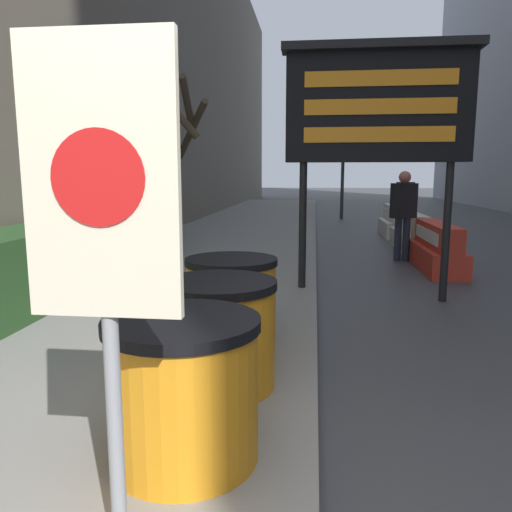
{
  "coord_description": "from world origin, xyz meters",
  "views": [
    {
      "loc": [
        -0.05,
        -1.9,
        1.65
      ],
      "look_at": [
        -0.91,
        5.47,
        0.43
      ],
      "focal_mm": 35.0,
      "sensor_mm": 36.0,
      "label": 1
    }
  ],
  "objects_px": {
    "barrel_drum_foreground": "(183,389)",
    "pedestrian_worker": "(405,199)",
    "jersey_barrier_red_striped": "(437,249)",
    "message_board": "(378,107)",
    "jersey_barrier_white": "(394,223)",
    "barrel_drum_back": "(232,301)",
    "traffic_cone_near": "(428,236)",
    "pedestrian_passerby": "(403,208)",
    "traffic_light_near_curb": "(344,135)",
    "warning_sign": "(103,220)",
    "jersey_barrier_cream": "(411,234)",
    "traffic_cone_mid": "(417,238)",
    "barrel_drum_middle": "(219,333)"
  },
  "relations": [
    {
      "from": "traffic_cone_near",
      "to": "pedestrian_worker",
      "type": "height_order",
      "value": "pedestrian_worker"
    },
    {
      "from": "traffic_cone_near",
      "to": "traffic_cone_mid",
      "type": "xyz_separation_m",
      "value": [
        -0.21,
        0.07,
        -0.06
      ]
    },
    {
      "from": "traffic_cone_mid",
      "to": "pedestrian_passerby",
      "type": "xyz_separation_m",
      "value": [
        -0.54,
        -1.27,
        0.72
      ]
    },
    {
      "from": "barrel_drum_back",
      "to": "jersey_barrier_red_striped",
      "type": "bearing_deg",
      "value": 58.16
    },
    {
      "from": "jersey_barrier_red_striped",
      "to": "message_board",
      "type": "bearing_deg",
      "value": -120.85
    },
    {
      "from": "jersey_barrier_red_striped",
      "to": "pedestrian_worker",
      "type": "bearing_deg",
      "value": 86.85
    },
    {
      "from": "pedestrian_worker",
      "to": "jersey_barrier_white",
      "type": "bearing_deg",
      "value": -136.47
    },
    {
      "from": "jersey_barrier_red_striped",
      "to": "traffic_cone_near",
      "type": "height_order",
      "value": "jersey_barrier_red_striped"
    },
    {
      "from": "traffic_cone_near",
      "to": "barrel_drum_foreground",
      "type": "bearing_deg",
      "value": -110.03
    },
    {
      "from": "jersey_barrier_red_striped",
      "to": "traffic_cone_near",
      "type": "relative_size",
      "value": 2.92
    },
    {
      "from": "traffic_cone_mid",
      "to": "jersey_barrier_white",
      "type": "bearing_deg",
      "value": 91.82
    },
    {
      "from": "message_board",
      "to": "pedestrian_worker",
      "type": "xyz_separation_m",
      "value": [
        1.63,
        7.17,
        -1.49
      ]
    },
    {
      "from": "warning_sign",
      "to": "traffic_cone_mid",
      "type": "relative_size",
      "value": 3.39
    },
    {
      "from": "traffic_light_near_curb",
      "to": "pedestrian_worker",
      "type": "xyz_separation_m",
      "value": [
        1.4,
        -4.9,
        -2.07
      ]
    },
    {
      "from": "message_board",
      "to": "traffic_cone_near",
      "type": "relative_size",
      "value": 4.57
    },
    {
      "from": "jersey_barrier_white",
      "to": "traffic_light_near_curb",
      "type": "relative_size",
      "value": 0.43
    },
    {
      "from": "warning_sign",
      "to": "jersey_barrier_cream",
      "type": "bearing_deg",
      "value": 73.36
    },
    {
      "from": "barrel_drum_back",
      "to": "traffic_light_near_curb",
      "type": "relative_size",
      "value": 0.2
    },
    {
      "from": "warning_sign",
      "to": "jersey_barrier_red_striped",
      "type": "height_order",
      "value": "warning_sign"
    },
    {
      "from": "barrel_drum_foreground",
      "to": "traffic_cone_mid",
      "type": "distance_m",
      "value": 9.05
    },
    {
      "from": "traffic_cone_near",
      "to": "pedestrian_passerby",
      "type": "bearing_deg",
      "value": -122.14
    },
    {
      "from": "warning_sign",
      "to": "pedestrian_worker",
      "type": "bearing_deg",
      "value": 75.5
    },
    {
      "from": "jersey_barrier_red_striped",
      "to": "jersey_barrier_white",
      "type": "xyz_separation_m",
      "value": [
        -0.0,
        4.78,
        0.01
      ]
    },
    {
      "from": "traffic_light_near_curb",
      "to": "pedestrian_worker",
      "type": "distance_m",
      "value": 5.5
    },
    {
      "from": "barrel_drum_foreground",
      "to": "traffic_light_near_curb",
      "type": "height_order",
      "value": "traffic_light_near_curb"
    },
    {
      "from": "pedestrian_worker",
      "to": "traffic_cone_mid",
      "type": "bearing_deg",
      "value": -72.73
    },
    {
      "from": "barrel_drum_foreground",
      "to": "pedestrian_worker",
      "type": "relative_size",
      "value": 0.49
    },
    {
      "from": "barrel_drum_back",
      "to": "traffic_cone_near",
      "type": "distance_m",
      "value": 7.35
    },
    {
      "from": "pedestrian_worker",
      "to": "traffic_light_near_curb",
      "type": "bearing_deg",
      "value": 126.98
    },
    {
      "from": "barrel_drum_back",
      "to": "pedestrian_worker",
      "type": "relative_size",
      "value": 0.49
    },
    {
      "from": "jersey_barrier_cream",
      "to": "message_board",
      "type": "bearing_deg",
      "value": -106.35
    },
    {
      "from": "traffic_light_near_curb",
      "to": "pedestrian_passerby",
      "type": "xyz_separation_m",
      "value": [
        0.67,
        -8.94,
        -2.04
      ]
    },
    {
      "from": "barrel_drum_foreground",
      "to": "traffic_cone_near",
      "type": "distance_m",
      "value": 9.05
    },
    {
      "from": "barrel_drum_middle",
      "to": "traffic_cone_near",
      "type": "height_order",
      "value": "barrel_drum_middle"
    },
    {
      "from": "message_board",
      "to": "pedestrian_worker",
      "type": "distance_m",
      "value": 7.5
    },
    {
      "from": "message_board",
      "to": "jersey_barrier_white",
      "type": "relative_size",
      "value": 1.8
    },
    {
      "from": "barrel_drum_middle",
      "to": "pedestrian_worker",
      "type": "relative_size",
      "value": 0.49
    },
    {
      "from": "traffic_cone_mid",
      "to": "pedestrian_passerby",
      "type": "relative_size",
      "value": 0.34
    },
    {
      "from": "barrel_drum_foreground",
      "to": "jersey_barrier_white",
      "type": "xyz_separation_m",
      "value": [
        2.8,
        11.24,
        -0.16
      ]
    },
    {
      "from": "jersey_barrier_red_striped",
      "to": "pedestrian_passerby",
      "type": "distance_m",
      "value": 1.16
    },
    {
      "from": "barrel_drum_foreground",
      "to": "jersey_barrier_white",
      "type": "relative_size",
      "value": 0.46
    },
    {
      "from": "jersey_barrier_cream",
      "to": "warning_sign",
      "type": "bearing_deg",
      "value": -106.64
    },
    {
      "from": "traffic_cone_near",
      "to": "traffic_cone_mid",
      "type": "relative_size",
      "value": 1.21
    },
    {
      "from": "barrel_drum_back",
      "to": "traffic_cone_near",
      "type": "height_order",
      "value": "barrel_drum_back"
    },
    {
      "from": "barrel_drum_foreground",
      "to": "traffic_cone_near",
      "type": "xyz_separation_m",
      "value": [
        3.1,
        8.5,
        -0.18
      ]
    },
    {
      "from": "message_board",
      "to": "jersey_barrier_red_striped",
      "type": "xyz_separation_m",
      "value": [
        1.36,
        2.28,
        -2.12
      ]
    },
    {
      "from": "barrel_drum_back",
      "to": "pedestrian_worker",
      "type": "xyz_separation_m",
      "value": [
        3.12,
        9.48,
        0.45
      ]
    },
    {
      "from": "pedestrian_worker",
      "to": "message_board",
      "type": "bearing_deg",
      "value": -81.73
    },
    {
      "from": "message_board",
      "to": "traffic_cone_mid",
      "type": "distance_m",
      "value": 5.12
    },
    {
      "from": "pedestrian_passerby",
      "to": "jersey_barrier_red_striped",
      "type": "bearing_deg",
      "value": -96.43
    }
  ]
}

